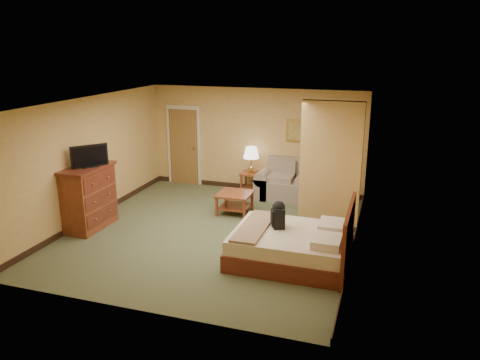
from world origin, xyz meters
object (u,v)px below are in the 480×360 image
at_px(coffee_table, 235,199).
at_px(bed, 295,245).
at_px(loveseat, 296,187).
at_px(dresser, 89,197).

bearing_deg(coffee_table, bed, -48.32).
bearing_deg(bed, loveseat, 101.15).
relative_size(loveseat, dresser, 1.46).
height_order(coffee_table, bed, bed).
height_order(loveseat, coffee_table, loveseat).
distance_m(coffee_table, dresser, 3.08).
bearing_deg(dresser, bed, -3.47).
bearing_deg(dresser, loveseat, 40.56).
bearing_deg(coffee_table, dresser, -146.11).
xyz_separation_m(loveseat, dresser, (-3.63, -3.11, 0.34)).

